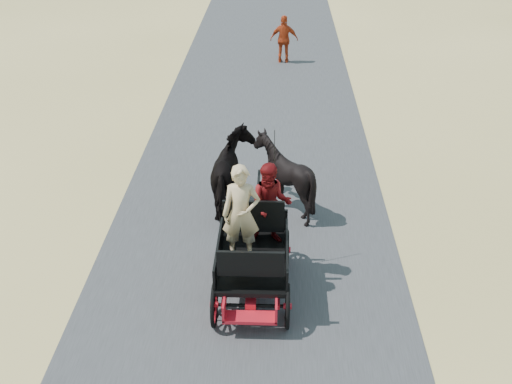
{
  "coord_description": "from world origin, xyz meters",
  "views": [
    {
      "loc": [
        0.53,
        -8.52,
        7.25
      ],
      "look_at": [
        0.13,
        2.47,
        1.2
      ],
      "focal_mm": 45.0,
      "sensor_mm": 36.0,
      "label": 1
    }
  ],
  "objects_px": {
    "horse_left": "(233,175)",
    "pedestrian": "(284,39)",
    "horse_right": "(284,176)",
    "carriage": "(253,275)"
  },
  "relations": [
    {
      "from": "horse_left",
      "to": "horse_right",
      "type": "distance_m",
      "value": 1.1
    },
    {
      "from": "horse_right",
      "to": "pedestrian",
      "type": "relative_size",
      "value": 0.98
    },
    {
      "from": "horse_right",
      "to": "horse_left",
      "type": "bearing_deg",
      "value": 0.0
    },
    {
      "from": "horse_left",
      "to": "pedestrian",
      "type": "height_order",
      "value": "pedestrian"
    },
    {
      "from": "horse_left",
      "to": "pedestrian",
      "type": "bearing_deg",
      "value": -96.01
    },
    {
      "from": "pedestrian",
      "to": "horse_left",
      "type": "bearing_deg",
      "value": 86.56
    },
    {
      "from": "carriage",
      "to": "pedestrian",
      "type": "distance_m",
      "value": 13.83
    },
    {
      "from": "horse_left",
      "to": "horse_right",
      "type": "relative_size",
      "value": 1.18
    },
    {
      "from": "horse_right",
      "to": "pedestrian",
      "type": "height_order",
      "value": "pedestrian"
    },
    {
      "from": "pedestrian",
      "to": "carriage",
      "type": "bearing_deg",
      "value": 90.14
    }
  ]
}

